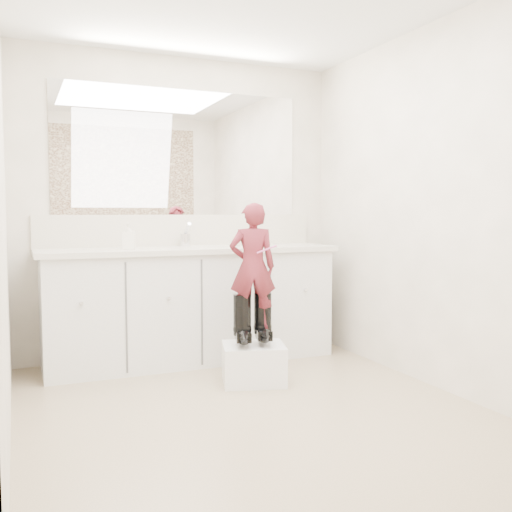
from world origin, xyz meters
name	(u,v)px	position (x,y,z in m)	size (l,w,h in m)	color
floor	(251,410)	(0.00, 0.00, 0.00)	(3.00, 3.00, 0.00)	#8B7E5B
wall_back	(181,207)	(0.00, 1.50, 1.20)	(2.60, 2.60, 0.00)	#BFB6A3
wall_front	(425,200)	(0.00, -1.50, 1.20)	(2.60, 2.60, 0.00)	#BFB6A3
wall_left	(2,204)	(-1.30, 0.00, 1.20)	(3.00, 3.00, 0.00)	#BFB6A3
wall_right	(433,206)	(1.30, 0.00, 1.20)	(3.00, 3.00, 0.00)	#BFB6A3
vanity_cabinet	(191,307)	(0.00, 1.23, 0.42)	(2.20, 0.55, 0.85)	silver
countertop	(191,250)	(0.00, 1.21, 0.87)	(2.28, 0.58, 0.04)	beige
backsplash	(181,230)	(0.00, 1.49, 1.02)	(2.28, 0.03, 0.25)	beige
mirror	(180,153)	(0.00, 1.49, 1.64)	(2.00, 0.02, 1.00)	white
dot_panel	(427,61)	(0.00, -1.49, 1.65)	(2.00, 0.01, 1.20)	#472819
faucet	(185,240)	(0.00, 1.38, 0.94)	(0.08, 0.08, 0.10)	silver
cup	(237,241)	(0.39, 1.24, 0.93)	(0.09, 0.09, 0.08)	beige
soap_bottle	(128,236)	(-0.49, 1.15, 0.99)	(0.09, 0.09, 0.19)	white
step_stool	(254,364)	(0.22, 0.49, 0.13)	(0.41, 0.34, 0.26)	white
boot_left	(242,320)	(0.15, 0.51, 0.44)	(0.13, 0.23, 0.34)	black
boot_right	(263,318)	(0.30, 0.51, 0.44)	(0.13, 0.23, 0.34)	black
toddler	(253,267)	(0.22, 0.51, 0.79)	(0.31, 0.21, 0.86)	#9F3141
toothbrush	(267,249)	(0.29, 0.43, 0.91)	(0.01, 0.01, 0.14)	#D55398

